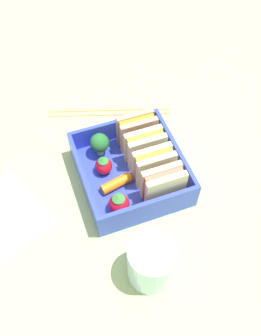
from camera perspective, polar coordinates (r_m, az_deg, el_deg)
The scene contains 14 objects.
ground_plane at distance 58.68cm, azimuth 0.00°, elevation -2.07°, with size 120.00×120.00×2.00cm, color #B5D07D.
bento_tray at distance 57.34cm, azimuth 0.00°, elevation -1.20°, with size 15.77×14.91×1.20cm, color blue.
bento_rim at distance 55.26cm, azimuth 0.00°, elevation 0.25°, with size 15.77×14.91×3.85cm.
sandwich_left at distance 58.11cm, azimuth 0.97°, elevation 5.62°, with size 2.66×5.90×5.87cm.
sandwich_center_left at distance 56.07cm, azimuth 2.22°, elevation 3.06°, with size 2.66×5.90×5.87cm.
sandwich_center at distance 54.17cm, azimuth 3.57°, elevation 0.32°, with size 2.66×5.90×5.87cm.
sandwich_center_right at distance 52.44cm, azimuth 5.00°, elevation -2.61°, with size 2.66×5.90×5.87cm.
broccoli_floret at distance 57.35cm, azimuth -4.74°, elevation 3.76°, with size 2.98×2.98×4.11cm.
strawberry_far_left at distance 56.09cm, azimuth -4.13°, elevation 0.37°, with size 2.61×2.61×3.21cm.
carrot_stick_far_left at distance 55.03cm, azimuth -2.20°, elevation -2.34°, with size 1.52×1.52×4.75cm, color orange.
strawberry_left at distance 52.25cm, azimuth -1.78°, elevation -5.46°, with size 3.01×3.01×3.61cm.
chopstick_pair at distance 66.36cm, azimuth -3.24°, elevation 8.70°, with size 8.29×20.74×0.70cm.
drinking_glass at distance 47.93cm, azimuth 3.18°, elevation -14.21°, with size 6.02×6.02×7.04cm, color silver.
folded_napkin at distance 57.26cm, azimuth -18.71°, elevation -6.92°, with size 12.00×10.31×0.40cm, color white.
Camera 1 is at (29.92, -10.90, 48.29)cm, focal length 40.00 mm.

